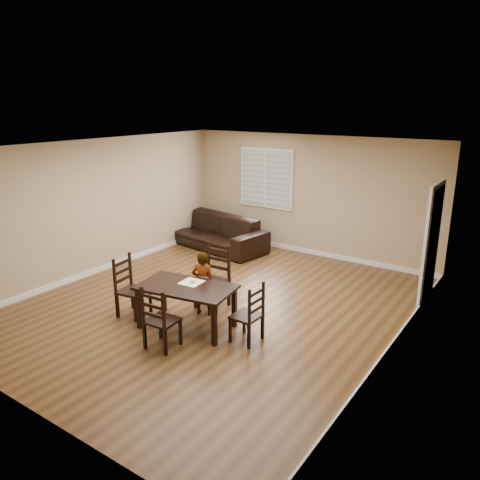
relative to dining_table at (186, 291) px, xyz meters
The scene contains 11 objects.
ground 1.10m from the dining_table, 98.58° to the left, with size 7.00×7.00×0.00m, color brown.
room 1.63m from the dining_table, 95.37° to the left, with size 6.04×7.04×2.72m.
dining_table is the anchor object (origin of this frame).
chair_near 0.96m from the dining_table, 98.52° to the left, with size 0.51×0.48×1.09m.
chair_far 0.80m from the dining_table, 81.26° to the right, with size 0.46×0.43×0.95m.
chair_left 1.14m from the dining_table, behind, with size 0.48×0.51×1.01m.
chair_right 1.14m from the dining_table, ahead, with size 0.39×0.42×0.91m.
child 0.54m from the dining_table, 99.49° to the left, with size 0.39×0.26×1.08m, color gray.
napkin 0.19m from the dining_table, 99.49° to the left, with size 0.32×0.32×0.00m, color white.
donut 0.20m from the dining_table, 93.15° to the left, with size 0.10×0.10×0.04m.
sofa 4.18m from the dining_table, 121.33° to the left, with size 2.65×1.04×0.77m, color black.
Camera 1 is at (4.56, -5.93, 3.40)m, focal length 35.00 mm.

